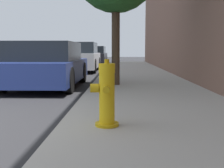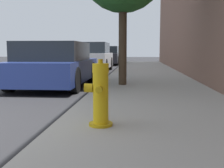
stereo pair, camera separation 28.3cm
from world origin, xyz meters
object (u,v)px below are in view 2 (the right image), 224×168
fire_hydrant (100,95)px  parked_car_mid (91,57)px  parked_car_near (55,65)px  parked_car_far (107,56)px

fire_hydrant → parked_car_mid: (-1.83, 10.18, 0.19)m
parked_car_near → parked_car_mid: bearing=89.6°
parked_car_mid → parked_car_far: (0.09, 6.51, -0.04)m
fire_hydrant → parked_car_near: bearing=113.0°
parked_car_near → parked_car_mid: parked_car_mid is taller
parked_car_far → fire_hydrant: bearing=-84.0°
fire_hydrant → parked_car_near: (-1.87, 4.39, 0.13)m
fire_hydrant → parked_car_far: 16.78m
parked_car_mid → parked_car_far: bearing=89.2°
fire_hydrant → parked_car_near: parked_car_near is taller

